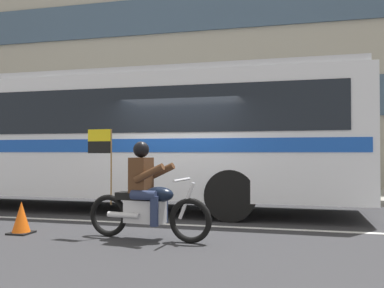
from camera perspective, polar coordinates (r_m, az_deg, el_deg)
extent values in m
plane|color=#2B2B2D|center=(8.73, -1.78, -10.29)|extent=(60.00, 60.00, 0.00)
cube|color=gray|center=(13.66, 4.04, -6.62)|extent=(28.00, 3.80, 0.15)
cube|color=silver|center=(8.16, -2.94, -10.91)|extent=(26.60, 0.14, 0.01)
cube|color=gray|center=(16.22, 5.43, 10.92)|extent=(28.00, 0.80, 9.53)
cube|color=#384C60|center=(15.55, 5.20, 6.10)|extent=(25.76, 0.10, 1.40)
cube|color=#384C60|center=(16.31, 5.18, 17.81)|extent=(25.76, 0.10, 1.40)
cube|color=silver|center=(10.58, -12.21, 0.75)|extent=(12.37, 2.71, 2.70)
cube|color=black|center=(10.61, -12.20, 3.72)|extent=(11.38, 2.74, 0.96)
cube|color=#194CB2|center=(10.57, -12.22, -0.33)|extent=(12.12, 2.74, 0.28)
cube|color=#BABCC3|center=(10.71, -12.18, 8.31)|extent=(12.12, 2.58, 0.16)
cylinder|color=black|center=(8.46, 5.30, -7.03)|extent=(1.04, 0.30, 1.04)
torus|color=black|center=(6.48, -0.24, -10.43)|extent=(0.70, 0.17, 0.69)
torus|color=black|center=(7.12, -11.37, -9.56)|extent=(0.70, 0.17, 0.69)
cube|color=silver|center=(6.78, -6.46, -9.15)|extent=(0.67, 0.35, 0.36)
ellipsoid|color=black|center=(6.64, -4.51, -6.90)|extent=(0.51, 0.33, 0.24)
cube|color=black|center=(6.84, -7.95, -7.05)|extent=(0.59, 0.32, 0.12)
cylinder|color=silver|center=(6.46, -0.74, -7.77)|extent=(0.28, 0.09, 0.58)
cylinder|color=silver|center=(6.46, -1.41, -4.92)|extent=(0.11, 0.64, 0.04)
cylinder|color=silver|center=(6.79, -9.37, -9.56)|extent=(0.56, 0.15, 0.09)
cube|color=#4C2D19|center=(6.75, -6.98, -4.24)|extent=(0.32, 0.39, 0.56)
sphere|color=black|center=(6.74, -6.97, -0.75)|extent=(0.26, 0.26, 0.26)
cylinder|color=#232D4C|center=(6.87, -5.24, -6.69)|extent=(0.43, 0.20, 0.15)
cylinder|color=#232D4C|center=(6.83, -3.87, -8.76)|extent=(0.13, 0.13, 0.46)
cylinder|color=#232D4C|center=(6.55, -6.62, -6.96)|extent=(0.43, 0.20, 0.15)
cylinder|color=#232D4C|center=(6.50, -5.20, -9.14)|extent=(0.13, 0.13, 0.46)
cylinder|color=#4C2D19|center=(6.82, -4.40, -3.87)|extent=(0.53, 0.17, 0.32)
cylinder|color=#4C2D19|center=(6.46, -5.91, -4.02)|extent=(0.53, 0.17, 0.32)
cylinder|color=olive|center=(7.02, -11.00, -3.08)|extent=(0.02, 0.02, 1.25)
cube|color=yellow|center=(7.15, -12.55, 1.17)|extent=(0.44, 0.07, 0.20)
cube|color=black|center=(7.14, -12.56, -0.43)|extent=(0.44, 0.07, 0.20)
cone|color=#EA590F|center=(7.78, -22.32, -9.29)|extent=(0.32, 0.32, 0.55)
cube|color=black|center=(7.83, -22.33, -11.17)|extent=(0.36, 0.36, 0.03)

